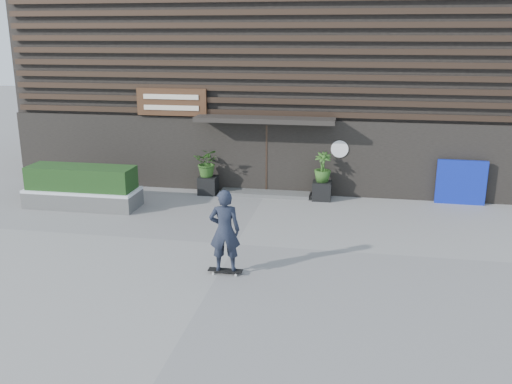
% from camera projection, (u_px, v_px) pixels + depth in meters
% --- Properties ---
extents(ground, '(80.00, 80.00, 0.00)m').
position_uv_depth(ground, '(236.00, 244.00, 14.21)').
color(ground, gray).
rests_on(ground, ground).
extents(entrance_step, '(3.00, 0.80, 0.12)m').
position_uv_depth(entrance_step, '(265.00, 193.00, 18.55)').
color(entrance_step, '#4E4E4C').
rests_on(entrance_step, ground).
extents(planter_pot_left, '(0.60, 0.60, 0.60)m').
position_uv_depth(planter_pot_left, '(208.00, 185.00, 18.62)').
color(planter_pot_left, black).
rests_on(planter_pot_left, ground).
extents(bamboo_left, '(0.86, 0.75, 0.96)m').
position_uv_depth(bamboo_left, '(208.00, 163.00, 18.40)').
color(bamboo_left, '#2D591E').
rests_on(bamboo_left, planter_pot_left).
extents(planter_pot_right, '(0.60, 0.60, 0.60)m').
position_uv_depth(planter_pot_right, '(322.00, 191.00, 17.97)').
color(planter_pot_right, black).
rests_on(planter_pot_right, ground).
extents(bamboo_right, '(0.54, 0.54, 0.96)m').
position_uv_depth(bamboo_right, '(323.00, 167.00, 17.75)').
color(bamboo_right, '#2D591E').
rests_on(bamboo_right, planter_pot_right).
extents(raised_bed, '(3.50, 1.20, 0.50)m').
position_uv_depth(raised_bed, '(83.00, 199.00, 17.27)').
color(raised_bed, '#4F4E4C').
rests_on(raised_bed, ground).
extents(snow_layer, '(3.50, 1.20, 0.08)m').
position_uv_depth(snow_layer, '(82.00, 190.00, 17.19)').
color(snow_layer, white).
rests_on(snow_layer, raised_bed).
extents(hedge, '(3.30, 1.00, 0.70)m').
position_uv_depth(hedge, '(81.00, 178.00, 17.09)').
color(hedge, '#173714').
rests_on(hedge, snow_layer).
extents(blue_tarp, '(1.51, 0.15, 1.41)m').
position_uv_depth(blue_tarp, '(461.00, 182.00, 17.40)').
color(blue_tarp, '#0B1B99').
rests_on(blue_tarp, ground).
extents(building, '(18.00, 11.00, 8.00)m').
position_uv_depth(building, '(287.00, 64.00, 22.54)').
color(building, black).
rests_on(building, ground).
extents(skateboarder, '(0.78, 0.55, 1.96)m').
position_uv_depth(skateboarder, '(225.00, 231.00, 12.20)').
color(skateboarder, black).
rests_on(skateboarder, ground).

